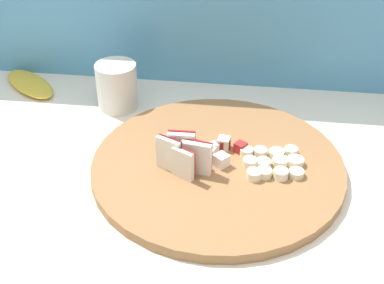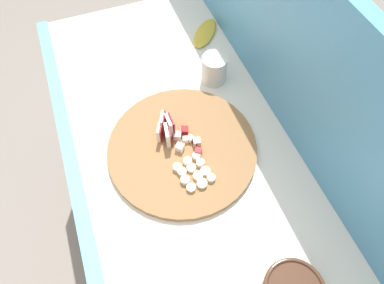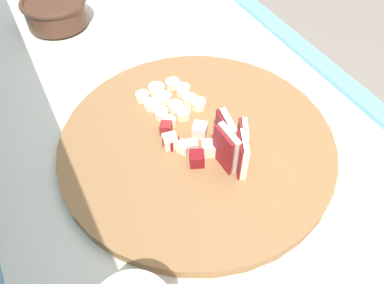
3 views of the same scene
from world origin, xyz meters
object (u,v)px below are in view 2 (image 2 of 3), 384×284
Objects in this scene: apple_dice_pile at (187,140)px; banana_peel at (205,33)px; small_jar at (214,69)px; banana_slice_rows at (194,172)px; apple_wedge_fan at (166,129)px; cutting_board at (182,148)px.

banana_peel is (-0.43, 0.23, -0.02)m from apple_dice_pile.
apple_dice_pile is 0.28m from small_jar.
apple_dice_pile is 0.49m from banana_peel.
apple_dice_pile is 0.64× the size of banana_peel.
small_jar is at bearing -14.48° from banana_peel.
apple_dice_pile reaches higher than banana_slice_rows.
apple_dice_pile is at bearing 47.92° from apple_wedge_fan.
cutting_board is 0.03m from apple_dice_pile.
banana_peel is at bearing 165.52° from small_jar.
banana_peel is at bearing 155.03° from banana_slice_rows.
banana_slice_rows is at bearing 11.63° from apple_wedge_fan.
cutting_board is 2.62× the size of banana_peel.
apple_wedge_fan is at bearing -35.91° from banana_peel.
banana_slice_rows is (0.09, 0.00, 0.02)m from cutting_board.
banana_peel is 0.23m from small_jar.
apple_dice_pile is 1.11× the size of small_jar.
apple_wedge_fan is 0.28m from small_jar.
banana_peel is at bearing 144.09° from apple_wedge_fan.
banana_slice_rows is 0.59m from banana_peel.
banana_slice_rows is (0.10, -0.02, -0.00)m from apple_dice_pile.
banana_slice_rows is at bearing -10.83° from apple_dice_pile.
apple_wedge_fan is 0.87× the size of banana_slice_rows.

